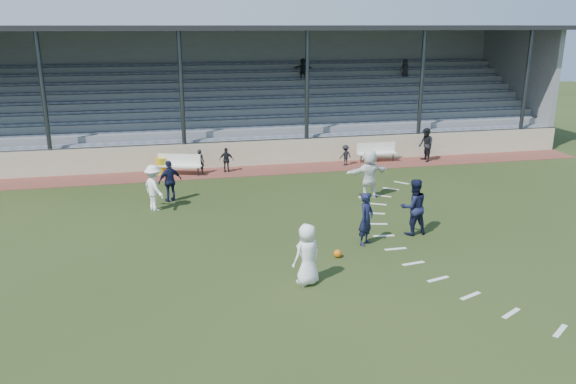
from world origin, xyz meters
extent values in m
plane|color=#263315|center=(0.00, 0.00, 0.00)|extent=(90.00, 90.00, 0.00)
cube|color=brown|center=(0.00, 10.50, 0.01)|extent=(34.00, 2.00, 0.02)
cube|color=beige|center=(0.00, 11.55, 0.60)|extent=(34.00, 0.18, 1.20)
cube|color=white|center=(-3.31, 10.38, 0.45)|extent=(2.02, 1.02, 0.06)
cube|color=white|center=(-3.31, 10.60, 0.70)|extent=(1.91, 0.70, 0.54)
cylinder|color=#32363B|center=(-4.11, 10.66, 0.22)|extent=(0.06, 0.06, 0.40)
cylinder|color=#32363B|center=(-2.50, 10.11, 0.22)|extent=(0.06, 0.06, 0.40)
cube|color=white|center=(6.46, 10.83, 0.45)|extent=(2.01, 0.44, 0.06)
cube|color=white|center=(6.46, 11.05, 0.70)|extent=(2.00, 0.10, 0.54)
cylinder|color=#32363B|center=(5.61, 10.85, 0.22)|extent=(0.06, 0.06, 0.40)
cylinder|color=#32363B|center=(7.31, 10.81, 0.22)|extent=(0.06, 0.06, 0.40)
cylinder|color=gold|center=(-4.15, 10.74, 0.40)|extent=(0.47, 0.47, 0.76)
sphere|color=#D4620C|center=(0.91, -0.22, 0.12)|extent=(0.24, 0.24, 0.24)
imported|color=white|center=(-0.43, -1.73, 0.84)|extent=(0.97, 0.82, 1.68)
imported|color=#131736|center=(2.08, 0.60, 0.84)|extent=(0.73, 0.71, 1.69)
imported|color=#131736|center=(3.90, 1.12, 0.94)|extent=(0.97, 0.78, 1.88)
imported|color=white|center=(-4.40, 5.52, 0.87)|extent=(1.10, 1.29, 1.73)
imported|color=#131736|center=(-3.80, 6.51, 0.82)|extent=(1.04, 0.74, 1.64)
imported|color=white|center=(3.90, 5.25, 0.99)|extent=(1.91, 0.90, 1.98)
imported|color=black|center=(8.89, 10.48, 0.86)|extent=(0.65, 0.82, 1.68)
imported|color=black|center=(-2.39, 10.46, 0.59)|extent=(0.48, 0.38, 1.15)
imported|color=black|center=(-1.15, 10.52, 0.59)|extent=(0.72, 0.44, 1.15)
imported|color=black|center=(4.69, 10.55, 0.52)|extent=(0.73, 0.56, 1.01)
cube|color=gray|center=(0.00, 12.10, 0.60)|extent=(34.00, 0.80, 1.20)
cube|color=slate|center=(0.00, 12.20, 1.25)|extent=(33.00, 0.28, 0.10)
cube|color=gray|center=(0.00, 12.90, 0.80)|extent=(34.00, 0.80, 1.60)
cube|color=slate|center=(0.00, 13.00, 1.65)|extent=(33.00, 0.28, 0.10)
cube|color=gray|center=(0.00, 13.70, 1.00)|extent=(34.00, 0.80, 2.00)
cube|color=slate|center=(0.00, 13.80, 2.05)|extent=(33.00, 0.28, 0.10)
cube|color=gray|center=(0.00, 14.50, 1.20)|extent=(34.00, 0.80, 2.40)
cube|color=slate|center=(0.00, 14.60, 2.45)|extent=(33.00, 0.28, 0.10)
cube|color=gray|center=(0.00, 15.30, 1.40)|extent=(34.00, 0.80, 2.80)
cube|color=slate|center=(0.00, 15.40, 2.85)|extent=(33.00, 0.28, 0.10)
cube|color=gray|center=(0.00, 16.10, 1.60)|extent=(34.00, 0.80, 3.20)
cube|color=slate|center=(0.00, 16.20, 3.25)|extent=(33.00, 0.28, 0.10)
cube|color=gray|center=(0.00, 16.90, 1.80)|extent=(34.00, 0.80, 3.60)
cube|color=slate|center=(0.00, 17.00, 3.65)|extent=(33.00, 0.28, 0.10)
cube|color=gray|center=(0.00, 17.70, 2.00)|extent=(34.00, 0.80, 4.00)
cube|color=slate|center=(0.00, 17.80, 4.05)|extent=(33.00, 0.28, 0.10)
cube|color=gray|center=(0.00, 18.50, 2.20)|extent=(34.00, 0.80, 4.40)
cube|color=slate|center=(0.00, 18.60, 4.45)|extent=(33.00, 0.28, 0.10)
cube|color=gray|center=(0.00, 19.10, 3.20)|extent=(34.00, 0.40, 6.40)
cube|color=gray|center=(16.85, 15.50, 3.20)|extent=(0.30, 7.80, 6.40)
cube|color=black|center=(0.00, 15.20, 6.50)|extent=(34.60, 9.00, 0.22)
cylinder|color=#32363B|center=(-9.00, 11.65, 3.25)|extent=(0.20, 0.20, 6.50)
cylinder|color=#32363B|center=(-3.00, 11.65, 3.25)|extent=(0.20, 0.20, 6.50)
cylinder|color=#32363B|center=(3.00, 11.65, 3.25)|extent=(0.20, 0.20, 6.50)
cylinder|color=#32363B|center=(9.00, 11.65, 3.25)|extent=(0.20, 0.20, 6.50)
cylinder|color=#32363B|center=(15.00, 11.65, 3.25)|extent=(0.20, 0.20, 6.50)
cylinder|color=#32363B|center=(0.00, 11.55, 1.25)|extent=(34.00, 0.05, 0.05)
imported|color=black|center=(10.43, 16.94, 4.14)|extent=(0.57, 0.41, 1.07)
imported|color=black|center=(4.12, 16.94, 4.20)|extent=(1.15, 0.49, 1.21)
cube|color=silver|center=(6.12, 7.01, 0.01)|extent=(0.54, 0.61, 0.01)
cube|color=silver|center=(5.29, 6.22, 0.01)|extent=(0.59, 0.56, 0.01)
cube|color=silver|center=(4.57, 5.34, 0.01)|extent=(0.64, 0.51, 0.01)
cube|color=silver|center=(3.96, 4.38, 0.01)|extent=(0.67, 0.44, 0.01)
cube|color=silver|center=(3.48, 3.34, 0.01)|extent=(0.70, 0.37, 0.01)
cube|color=silver|center=(3.13, 2.26, 0.01)|extent=(0.71, 0.29, 0.01)
cube|color=silver|center=(2.92, 1.14, 0.01)|extent=(0.71, 0.21, 0.01)
cube|color=silver|center=(2.85, 0.00, 0.01)|extent=(0.70, 0.12, 0.01)
cube|color=silver|center=(2.92, -1.14, 0.01)|extent=(0.71, 0.21, 0.01)
cube|color=silver|center=(3.13, -2.26, 0.01)|extent=(0.71, 0.29, 0.01)
cube|color=silver|center=(3.48, -3.34, 0.01)|extent=(0.70, 0.37, 0.01)
cube|color=silver|center=(3.96, -4.38, 0.01)|extent=(0.67, 0.44, 0.01)
cube|color=silver|center=(4.57, -5.34, 0.01)|extent=(0.64, 0.51, 0.01)
camera|label=1|loc=(-3.92, -14.98, 6.67)|focal=35.00mm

